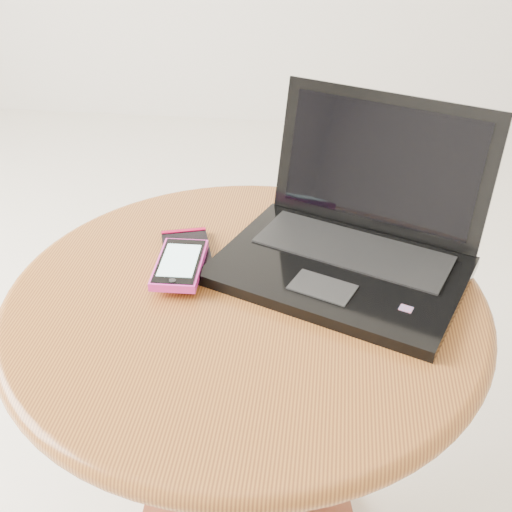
# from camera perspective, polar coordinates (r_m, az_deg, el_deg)

# --- Properties ---
(table) EXTENTS (0.64, 0.64, 0.51)m
(table) POSITION_cam_1_polar(r_m,az_deg,el_deg) (0.91, -0.91, -8.75)
(table) COLOR #5B2110
(table) RESTS_ON ground
(laptop) EXTENTS (0.40, 0.37, 0.21)m
(laptop) POSITION_cam_1_polar(r_m,az_deg,el_deg) (0.89, 8.58, 1.58)
(laptop) COLOR black
(laptop) RESTS_ON table
(phone_black) EXTENTS (0.10, 0.14, 0.01)m
(phone_black) POSITION_cam_1_polar(r_m,az_deg,el_deg) (0.91, -6.17, 0.13)
(phone_black) COLOR black
(phone_black) RESTS_ON table
(phone_pink) EXTENTS (0.07, 0.12, 0.01)m
(phone_pink) POSITION_cam_1_polar(r_m,az_deg,el_deg) (0.87, -6.82, -0.73)
(phone_pink) COLOR #D92B99
(phone_pink) RESTS_ON phone_black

